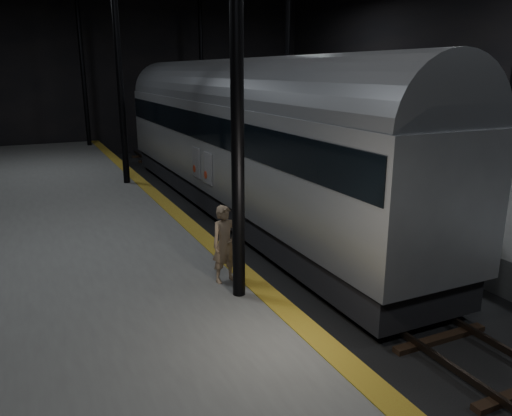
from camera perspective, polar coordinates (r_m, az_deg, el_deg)
ground at (r=15.99m, az=4.99°, el=-4.99°), size 44.00×44.00×0.00m
platform_left at (r=13.89m, az=-23.10°, el=-7.28°), size 9.00×43.80×1.00m
platform_right at (r=20.50m, az=23.51°, el=-0.17°), size 9.00×43.80×1.00m
tactile_strip at (r=14.38m, az=-6.22°, el=-3.16°), size 0.50×43.80×0.01m
track at (r=15.97m, az=5.00°, el=-4.76°), size 2.40×43.00×0.24m
train at (r=19.62m, az=-2.20°, el=8.73°), size 3.28×21.96×5.87m
woman at (r=11.05m, az=-3.56°, el=-4.13°), size 0.69×0.50×1.76m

